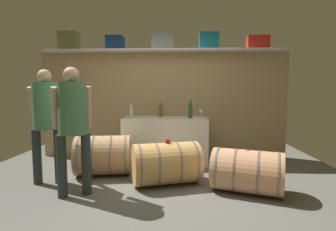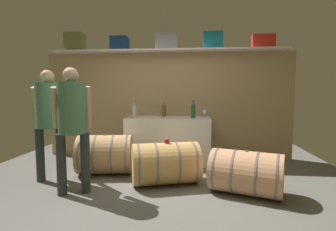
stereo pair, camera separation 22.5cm
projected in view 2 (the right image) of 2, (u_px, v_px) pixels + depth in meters
The scene contains 19 objects.
ground_plane at pixel (157, 183), 3.86m from camera, with size 6.05×7.26×0.02m, color #615F59.
back_wall_panel at pixel (167, 106), 5.27m from camera, with size 4.85×0.10×2.08m, color tan.
high_shelf_board at pixel (166, 51), 5.02m from camera, with size 4.46×0.40×0.03m, color silver.
toolcase_olive at pixel (75, 42), 5.18m from camera, with size 0.35×0.29×0.34m, color olive.
toolcase_navy at pixel (120, 44), 5.10m from camera, with size 0.31×0.30×0.26m, color navy.
toolcase_grey at pixel (166, 42), 5.01m from camera, with size 0.41×0.27×0.29m, color gray.
toolcase_teal at pixel (213, 41), 4.92m from camera, with size 0.36×0.21×0.31m, color #147189.
toolcase_red at pixel (263, 42), 4.84m from camera, with size 0.39×0.25×0.24m, color red.
work_cabinet at pixel (168, 140), 4.94m from camera, with size 1.54×0.66×0.85m, color silver.
wine_bottle_amber at pixel (164, 110), 4.99m from camera, with size 0.08×0.08×0.28m.
wine_bottle_clear at pixel (134, 111), 4.72m from camera, with size 0.07×0.07×0.27m.
wine_bottle_green at pixel (193, 110), 4.73m from camera, with size 0.08×0.08×0.33m.
wine_glass at pixel (204, 112), 4.94m from camera, with size 0.09×0.09×0.14m.
wine_barrel_near at pixel (165, 163), 3.78m from camera, with size 1.07×0.83×0.61m.
wine_barrel_far at pixel (246, 173), 3.40m from camera, with size 1.03×0.83×0.58m.
wine_barrel_flank at pixel (105, 154), 4.25m from camera, with size 0.93×0.73×0.64m.
tasting_cup at pixel (167, 141), 3.75m from camera, with size 0.07×0.07×0.05m, color red.
winemaker_pouring at pixel (72, 117), 3.36m from camera, with size 0.52×0.44×1.63m.
visitor_tasting at pixel (49, 114), 3.84m from camera, with size 0.52×0.45×1.64m.
Camera 2 is at (0.53, -3.21, 1.34)m, focal length 28.21 mm.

